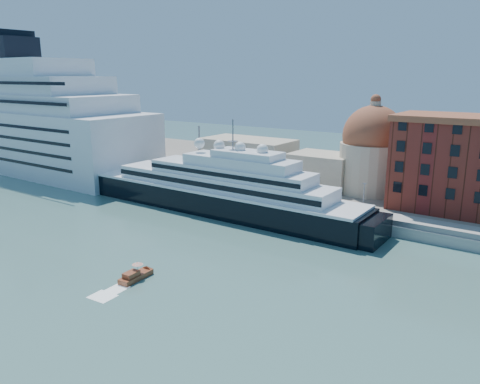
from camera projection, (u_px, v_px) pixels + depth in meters
The scene contains 9 objects.
ground at pixel (174, 240), 100.21m from camera, with size 400.00×400.00×0.00m, color #375F5B.
quay at pixel (259, 201), 126.96m from camera, with size 180.00×10.00×2.50m, color gray.
land at pixel (324, 176), 159.65m from camera, with size 260.00×72.00×2.00m, color slate.
quay_fence at pixel (250, 198), 122.93m from camera, with size 180.00×0.10×1.20m, color slate.
superyacht at pixel (205, 191), 122.82m from camera, with size 94.13×13.05×28.13m.
service_barge at pixel (83, 183), 150.37m from camera, with size 14.04×8.43×3.00m.
water_taxi at pixel (135, 275), 80.85m from camera, with size 2.63×6.73×3.14m.
church at pixel (320, 156), 139.94m from camera, with size 66.00×18.00×25.50m.
lamp_posts at pixel (218, 166), 130.53m from camera, with size 120.80×2.40×18.00m.
Camera 1 is at (65.76, -69.58, 34.43)m, focal length 35.00 mm.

